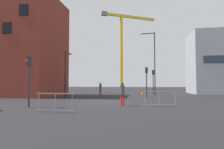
# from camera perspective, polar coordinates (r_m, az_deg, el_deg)

# --- Properties ---
(ground) EXTENTS (160.00, 160.00, 0.00)m
(ground) POSITION_cam_1_polar(r_m,az_deg,el_deg) (17.17, -2.97, -8.09)
(ground) COLOR black
(brick_building) EXTENTS (10.00, 8.27, 12.76)m
(brick_building) POSITION_cam_1_polar(r_m,az_deg,el_deg) (28.52, -25.25, 7.17)
(brick_building) COLOR maroon
(brick_building) RESTS_ON ground
(construction_crane) EXTENTS (16.20, 9.39, 23.12)m
(construction_crane) POSITION_cam_1_polar(r_m,az_deg,el_deg) (60.06, 3.14, 10.52)
(construction_crane) COLOR yellow
(construction_crane) RESTS_ON ground
(streetlamp_tall) EXTENTS (2.21, 0.42, 8.79)m
(streetlamp_tall) POSITION_cam_1_polar(r_m,az_deg,el_deg) (27.46, 12.05, 4.72)
(streetlamp_tall) COLOR #232326
(streetlamp_tall) RESTS_ON ground
(streetlamp_short) EXTENTS (0.44, 1.53, 5.18)m
(streetlamp_short) POSITION_cam_1_polar(r_m,az_deg,el_deg) (21.89, -13.43, 1.42)
(streetlamp_short) COLOR black
(streetlamp_short) RESTS_ON ground
(traffic_light_median) EXTENTS (0.33, 0.39, 3.60)m
(traffic_light_median) POSITION_cam_1_polar(r_m,az_deg,el_deg) (23.78, 10.22, -0.68)
(traffic_light_median) COLOR #232326
(traffic_light_median) RESTS_ON ground
(traffic_light_verge) EXTENTS (0.39, 0.34, 3.53)m
(traffic_light_verge) POSITION_cam_1_polar(r_m,az_deg,el_deg) (14.31, -23.36, 0.68)
(traffic_light_verge) COLOR #2D2D30
(traffic_light_verge) RESTS_ON ground
(traffic_light_corner) EXTENTS (0.39, 0.32, 3.70)m
(traffic_light_corner) POSITION_cam_1_polar(r_m,az_deg,el_deg) (29.93, 12.12, -0.96)
(traffic_light_corner) COLOR #232326
(traffic_light_corner) RESTS_ON ground
(pedestrian_walking) EXTENTS (0.34, 0.34, 1.80)m
(pedestrian_walking) POSITION_cam_1_polar(r_m,az_deg,el_deg) (26.45, -3.46, -3.93)
(pedestrian_walking) COLOR red
(pedestrian_walking) RESTS_ON ground
(pedestrian_waiting) EXTENTS (0.34, 0.34, 1.70)m
(pedestrian_waiting) POSITION_cam_1_polar(r_m,az_deg,el_deg) (13.99, 3.06, -5.23)
(pedestrian_waiting) COLOR red
(pedestrian_waiting) RESTS_ON ground
(safety_barrier_right_run) EXTENTS (2.21, 0.08, 1.08)m
(safety_barrier_right_run) POSITION_cam_1_polar(r_m,az_deg,el_deg) (11.29, -16.49, -7.89)
(safety_barrier_right_run) COLOR gray
(safety_barrier_right_run) RESTS_ON ground
(safety_barrier_rear) EXTENTS (2.36, 0.21, 1.08)m
(safety_barrier_rear) POSITION_cam_1_polar(r_m,az_deg,el_deg) (14.08, 13.98, -6.88)
(safety_barrier_rear) COLOR gray
(safety_barrier_rear) RESTS_ON ground
(safety_barrier_left_run) EXTENTS (0.35, 2.03, 1.08)m
(safety_barrier_left_run) POSITION_cam_1_polar(r_m,az_deg,el_deg) (30.01, 1.20, -4.73)
(safety_barrier_left_run) COLOR #9EA0A5
(safety_barrier_left_run) RESTS_ON ground
(traffic_cone_on_verge) EXTENTS (0.49, 0.49, 0.50)m
(traffic_cone_on_verge) POSITION_cam_1_polar(r_m,az_deg,el_deg) (27.72, 8.98, -5.55)
(traffic_cone_on_verge) COLOR black
(traffic_cone_on_verge) RESTS_ON ground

